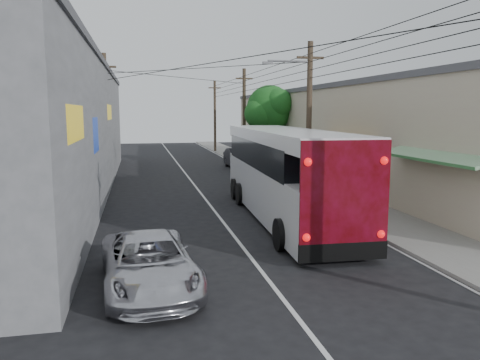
# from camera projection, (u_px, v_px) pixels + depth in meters

# --- Properties ---
(ground) EXTENTS (120.00, 120.00, 0.00)m
(ground) POSITION_uv_depth(u_px,v_px,m) (292.00, 310.00, 10.72)
(ground) COLOR black
(ground) RESTS_ON ground
(sidewalk) EXTENTS (3.00, 80.00, 0.12)m
(sidewalk) POSITION_uv_depth(u_px,v_px,m) (289.00, 179.00, 31.42)
(sidewalk) COLOR slate
(sidewalk) RESTS_ON ground
(building_right) EXTENTS (7.09, 40.00, 6.25)m
(building_right) POSITION_uv_depth(u_px,v_px,m) (340.00, 131.00, 33.85)
(building_right) COLOR #BEB497
(building_right) RESTS_ON ground
(building_left) EXTENTS (7.20, 36.00, 7.25)m
(building_left) POSITION_uv_depth(u_px,v_px,m) (42.00, 128.00, 25.82)
(building_left) COLOR gray
(building_left) RESTS_ON ground
(utility_poles) EXTENTS (11.80, 45.28, 8.00)m
(utility_poles) POSITION_uv_depth(u_px,v_px,m) (239.00, 118.00, 30.44)
(utility_poles) COLOR #473828
(utility_poles) RESTS_ON ground
(street_tree) EXTENTS (4.40, 4.00, 6.60)m
(street_tree) POSITION_uv_depth(u_px,v_px,m) (270.00, 110.00, 36.65)
(street_tree) COLOR #3F2B19
(street_tree) RESTS_ON ground
(coach_bus) EXTENTS (3.47, 13.23, 3.78)m
(coach_bus) POSITION_uv_depth(u_px,v_px,m) (284.00, 173.00, 19.81)
(coach_bus) COLOR white
(coach_bus) RESTS_ON ground
(jeepney) EXTENTS (2.67, 5.10, 1.37)m
(jeepney) POSITION_uv_depth(u_px,v_px,m) (149.00, 263.00, 11.93)
(jeepney) COLOR silver
(jeepney) RESTS_ON ground
(parked_suv) EXTENTS (2.83, 6.16, 1.75)m
(parked_suv) POSITION_uv_depth(u_px,v_px,m) (265.00, 175.00, 27.20)
(parked_suv) COLOR #9D9CA3
(parked_suv) RESTS_ON ground
(parked_car_mid) EXTENTS (2.29, 4.74, 1.56)m
(parked_car_mid) POSITION_uv_depth(u_px,v_px,m) (250.00, 164.00, 34.08)
(parked_car_mid) COLOR black
(parked_car_mid) RESTS_ON ground
(parked_car_far) EXTENTS (1.85, 4.97, 1.62)m
(parked_car_far) POSITION_uv_depth(u_px,v_px,m) (240.00, 158.00, 37.68)
(parked_car_far) COLOR black
(parked_car_far) RESTS_ON ground
(pedestrian_near) EXTENTS (0.68, 0.48, 1.77)m
(pedestrian_near) POSITION_uv_depth(u_px,v_px,m) (337.00, 182.00, 23.62)
(pedestrian_near) COLOR #D7728A
(pedestrian_near) RESTS_ON sidewalk
(pedestrian_far) EXTENTS (0.95, 0.80, 1.73)m
(pedestrian_far) POSITION_uv_depth(u_px,v_px,m) (339.00, 178.00, 25.09)
(pedestrian_far) COLOR #8EB2CF
(pedestrian_far) RESTS_ON sidewalk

